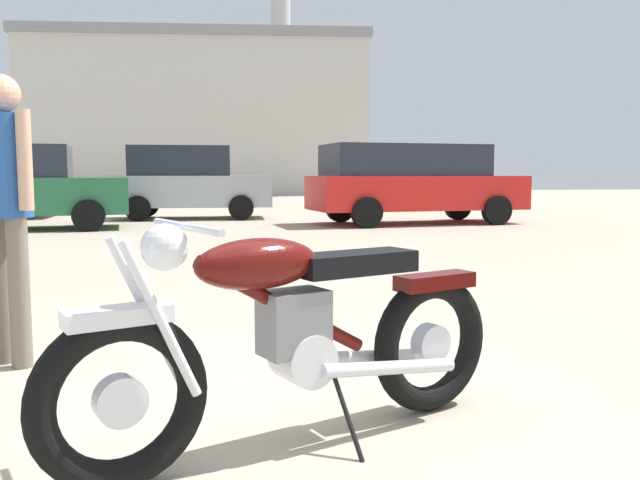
{
  "coord_description": "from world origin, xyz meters",
  "views": [
    {
      "loc": [
        -0.46,
        -2.72,
        1.1
      ],
      "look_at": [
        0.14,
        1.17,
        0.71
      ],
      "focal_mm": 36.86,
      "sensor_mm": 36.0,
      "label": 1
    }
  ],
  "objects_px": {
    "pale_sedan_back": "(412,181)",
    "blue_hatchback_right": "(17,187)",
    "vintage_motorcycle": "(295,337)",
    "bystander": "(5,189)",
    "dark_sedan_left": "(188,181)"
  },
  "relations": [
    {
      "from": "vintage_motorcycle",
      "to": "bystander",
      "type": "xyz_separation_m",
      "value": [
        -1.49,
        1.37,
        0.57
      ]
    },
    {
      "from": "pale_sedan_back",
      "to": "blue_hatchback_right",
      "type": "xyz_separation_m",
      "value": [
        -8.18,
        -0.35,
        -0.1
      ]
    },
    {
      "from": "bystander",
      "to": "pale_sedan_back",
      "type": "height_order",
      "value": "pale_sedan_back"
    },
    {
      "from": "blue_hatchback_right",
      "to": "dark_sedan_left",
      "type": "bearing_deg",
      "value": -146.6
    },
    {
      "from": "vintage_motorcycle",
      "to": "pale_sedan_back",
      "type": "height_order",
      "value": "pale_sedan_back"
    },
    {
      "from": "vintage_motorcycle",
      "to": "bystander",
      "type": "relative_size",
      "value": 1.17
    },
    {
      "from": "bystander",
      "to": "pale_sedan_back",
      "type": "xyz_separation_m",
      "value": [
        5.43,
        10.16,
        -0.08
      ]
    },
    {
      "from": "dark_sedan_left",
      "to": "vintage_motorcycle",
      "type": "bearing_deg",
      "value": -84.55
    },
    {
      "from": "bystander",
      "to": "dark_sedan_left",
      "type": "distance_m",
      "value": 12.66
    },
    {
      "from": "vintage_motorcycle",
      "to": "bystander",
      "type": "distance_m",
      "value": 2.11
    },
    {
      "from": "dark_sedan_left",
      "to": "blue_hatchback_right",
      "type": "relative_size",
      "value": 0.89
    },
    {
      "from": "bystander",
      "to": "dark_sedan_left",
      "type": "relative_size",
      "value": 0.42
    },
    {
      "from": "vintage_motorcycle",
      "to": "pale_sedan_back",
      "type": "distance_m",
      "value": 12.2
    },
    {
      "from": "vintage_motorcycle",
      "to": "pale_sedan_back",
      "type": "bearing_deg",
      "value": -132.97
    },
    {
      "from": "vintage_motorcycle",
      "to": "dark_sedan_left",
      "type": "relative_size",
      "value": 0.49
    }
  ]
}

